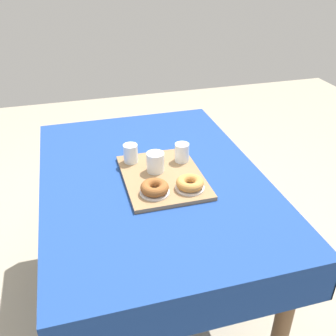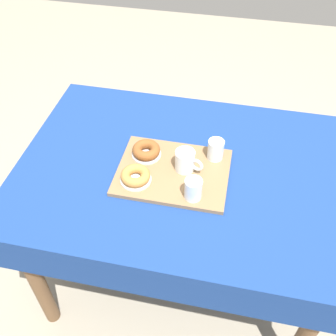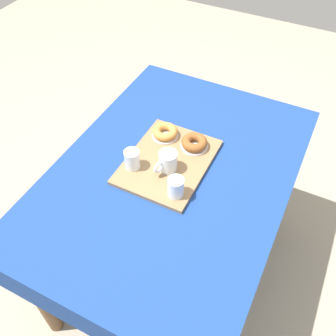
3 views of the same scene
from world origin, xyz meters
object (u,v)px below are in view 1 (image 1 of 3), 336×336
donut_plate_right (190,188)px  serving_tray (163,177)px  dining_table (153,197)px  sugar_donut_left (155,187)px  water_glass_near (182,153)px  donut_plate_left (155,192)px  tea_mug_left (155,162)px  sugar_donut_right (190,183)px  water_glass_far (131,154)px

donut_plate_right → serving_tray: bearing=31.8°
dining_table → sugar_donut_left: 0.21m
water_glass_near → sugar_donut_left: size_ratio=0.75×
serving_tray → sugar_donut_left: sugar_donut_left is taller
donut_plate_left → donut_plate_right: bearing=-92.0°
tea_mug_left → sugar_donut_right: bearing=-150.0°
serving_tray → tea_mug_left: (0.04, 0.02, 0.05)m
serving_tray → sugar_donut_left: 0.14m
dining_table → donut_plate_left: size_ratio=11.20×
water_glass_far → donut_plate_right: bearing=-146.1°
water_glass_near → dining_table: bearing=111.8°
tea_mug_left → sugar_donut_right: tea_mug_left is taller
tea_mug_left → donut_plate_right: 0.19m
serving_tray → water_glass_far: 0.18m
sugar_donut_left → tea_mug_left: bearing=-15.1°
serving_tray → water_glass_far: water_glass_far is taller
donut_plate_left → sugar_donut_left: 0.02m
tea_mug_left → water_glass_far: (0.10, 0.08, -0.00)m
water_glass_near → water_glass_far: (0.05, 0.21, 0.00)m
tea_mug_left → sugar_donut_right: (-0.16, -0.09, -0.01)m
sugar_donut_left → donut_plate_right: (-0.00, -0.14, -0.02)m
dining_table → sugar_donut_right: (-0.15, -0.11, 0.15)m
sugar_donut_left → donut_plate_right: 0.14m
sugar_donut_left → sugar_donut_right: (-0.00, -0.14, -0.00)m
dining_table → water_glass_near: size_ratio=15.77×
tea_mug_left → donut_plate_right: size_ratio=0.96×
donut_plate_left → donut_plate_right: 0.14m
water_glass_near → donut_plate_right: size_ratio=0.71×
tea_mug_left → water_glass_near: size_ratio=1.36×
serving_tray → water_glass_near: water_glass_near is taller
dining_table → donut_plate_left: bearing=170.5°
serving_tray → water_glass_far: size_ratio=5.11×
water_glass_far → donut_plate_right: size_ratio=0.71×
tea_mug_left → sugar_donut_right: size_ratio=1.02×
donut_plate_right → sugar_donut_left: bearing=88.0°
water_glass_near → sugar_donut_left: bearing=140.6°
serving_tray → donut_plate_right: size_ratio=3.63×
serving_tray → water_glass_near: 0.15m
dining_table → water_glass_far: water_glass_far is taller
sugar_donut_right → serving_tray: bearing=31.8°
sugar_donut_right → donut_plate_left: bearing=88.0°
tea_mug_left → dining_table: bearing=115.5°
donut_plate_right → water_glass_far: bearing=33.9°
tea_mug_left → donut_plate_left: bearing=164.9°
dining_table → serving_tray: size_ratio=3.09×
donut_plate_left → dining_table: bearing=-9.5°
sugar_donut_left → serving_tray: bearing=-27.9°
water_glass_near → serving_tray: bearing=129.9°
donut_plate_left → sugar_donut_left: sugar_donut_left is taller
water_glass_near → donut_plate_right: 0.22m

